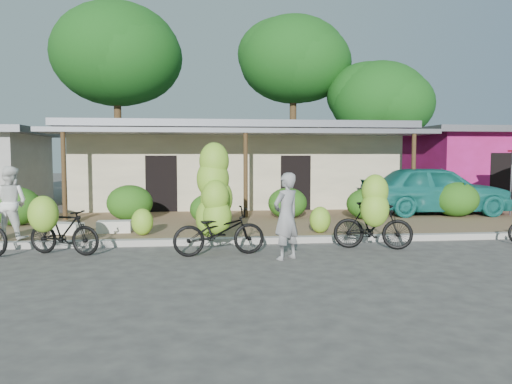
# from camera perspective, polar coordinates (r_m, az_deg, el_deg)

# --- Properties ---
(ground) EXTENTS (100.00, 100.00, 0.00)m
(ground) POSITION_cam_1_polar(r_m,az_deg,el_deg) (10.09, 2.07, -7.88)
(ground) COLOR #413E3C
(ground) RESTS_ON ground
(sidewalk) EXTENTS (60.00, 6.00, 0.12)m
(sidewalk) POSITION_cam_1_polar(r_m,az_deg,el_deg) (14.97, -0.80, -3.65)
(sidewalk) COLOR #846147
(sidewalk) RESTS_ON ground
(curb) EXTENTS (60.00, 0.25, 0.15)m
(curb) POSITION_cam_1_polar(r_m,az_deg,el_deg) (12.02, 0.64, -5.54)
(curb) COLOR #A8A399
(curb) RESTS_ON ground
(shop_main) EXTENTS (13.00, 8.50, 3.35)m
(shop_main) POSITION_cam_1_polar(r_m,az_deg,el_deg) (20.74, -2.44, 3.16)
(shop_main) COLOR beige
(shop_main) RESTS_ON ground
(shop_pink) EXTENTS (6.00, 6.00, 3.25)m
(shop_pink) POSITION_cam_1_polar(r_m,az_deg,el_deg) (23.95, 23.51, 2.84)
(shop_pink) COLOR #B61C79
(shop_pink) RESTS_ON ground
(tree_far_center) EXTENTS (6.36, 6.34, 9.62)m
(tree_far_center) POSITION_cam_1_polar(r_m,az_deg,el_deg) (26.69, -16.04, 15.04)
(tree_far_center) COLOR #4F3B1F
(tree_far_center) RESTS_ON ground
(tree_center_right) EXTENTS (5.76, 5.69, 9.38)m
(tree_center_right) POSITION_cam_1_polar(r_m,az_deg,el_deg) (27.27, 3.84, 15.01)
(tree_center_right) COLOR #4F3B1F
(tree_center_right) RESTS_ON ground
(tree_near_right) EXTENTS (4.99, 4.86, 6.77)m
(tree_near_right) POSITION_cam_1_polar(r_m,az_deg,el_deg) (26.05, 13.46, 10.32)
(tree_near_right) COLOR #4F3B1F
(tree_near_right) RESTS_ON ground
(hedge_0) EXTENTS (1.41, 1.27, 1.10)m
(hedge_0) POSITION_cam_1_polar(r_m,az_deg,el_deg) (15.69, -25.80, -1.47)
(hedge_0) COLOR #135212
(hedge_0) RESTS_ON sidewalk
(hedge_1) EXTENTS (1.39, 1.25, 1.08)m
(hedge_1) POSITION_cam_1_polar(r_m,az_deg,el_deg) (15.69, -14.23, -1.20)
(hedge_1) COLOR #135212
(hedge_1) RESTS_ON sidewalk
(hedge_2) EXTENTS (1.13, 1.02, 0.88)m
(hedge_2) POSITION_cam_1_polar(r_m,az_deg,el_deg) (14.45, -5.34, -1.95)
(hedge_2) COLOR #135212
(hedge_2) RESTS_ON sidewalk
(hedge_3) EXTENTS (1.24, 1.11, 0.96)m
(hedge_3) POSITION_cam_1_polar(r_m,az_deg,el_deg) (15.77, 3.62, -1.27)
(hedge_3) COLOR #135212
(hedge_3) RESTS_ON sidewalk
(hedge_4) EXTENTS (1.23, 1.10, 0.96)m
(hedge_4) POSITION_cam_1_polar(r_m,az_deg,el_deg) (15.89, 12.47, -1.34)
(hedge_4) COLOR #135212
(hedge_4) RESTS_ON sidewalk
(hedge_5) EXTENTS (1.45, 1.30, 1.13)m
(hedge_5) POSITION_cam_1_polar(r_m,az_deg,el_deg) (17.45, 21.92, -0.76)
(hedge_5) COLOR #135212
(hedge_5) RESTS_ON sidewalk
(bike_left) EXTENTS (1.72, 1.37, 1.31)m
(bike_left) POSITION_cam_1_polar(r_m,az_deg,el_deg) (11.24, -21.53, -3.83)
(bike_left) COLOR black
(bike_left) RESTS_ON ground
(bike_center) EXTENTS (2.03, 1.33, 2.40)m
(bike_center) POSITION_cam_1_polar(r_m,az_deg,el_deg) (10.80, -4.55, -2.02)
(bike_center) COLOR black
(bike_center) RESTS_ON ground
(bike_right) EXTENTS (1.83, 1.38, 1.71)m
(bike_right) POSITION_cam_1_polar(r_m,az_deg,el_deg) (11.34, 13.29, -2.90)
(bike_right) COLOR black
(bike_right) RESTS_ON ground
(loose_banana_a) EXTENTS (0.54, 0.46, 0.67)m
(loose_banana_a) POSITION_cam_1_polar(r_m,az_deg,el_deg) (12.74, -12.87, -3.35)
(loose_banana_a) COLOR #8DC130
(loose_banana_a) RESTS_ON sidewalk
(loose_banana_b) EXTENTS (0.52, 0.45, 0.66)m
(loose_banana_b) POSITION_cam_1_polar(r_m,az_deg,el_deg) (12.88, -5.72, -3.22)
(loose_banana_b) COLOR #8DC130
(loose_banana_b) RESTS_ON sidewalk
(loose_banana_c) EXTENTS (0.54, 0.46, 0.68)m
(loose_banana_c) POSITION_cam_1_polar(r_m,az_deg,el_deg) (12.93, 7.33, -3.16)
(loose_banana_c) COLOR #8DC130
(loose_banana_c) RESTS_ON sidewalk
(sack_near) EXTENTS (0.86, 0.43, 0.30)m
(sack_near) POSITION_cam_1_polar(r_m,az_deg,el_deg) (13.42, -15.90, -3.82)
(sack_near) COLOR silver
(sack_near) RESTS_ON sidewalk
(sack_far) EXTENTS (0.84, 0.63, 0.28)m
(sack_far) POSITION_cam_1_polar(r_m,az_deg,el_deg) (13.53, -20.74, -3.92)
(sack_far) COLOR silver
(sack_far) RESTS_ON sidewalk
(vendor) EXTENTS (0.77, 0.72, 1.77)m
(vendor) POSITION_cam_1_polar(r_m,az_deg,el_deg) (10.13, 3.47, -2.76)
(vendor) COLOR gray
(vendor) RESTS_ON ground
(bystander) EXTENTS (0.97, 0.83, 1.73)m
(bystander) POSITION_cam_1_polar(r_m,az_deg,el_deg) (13.18, -26.31, -1.11)
(bystander) COLOR white
(bystander) RESTS_ON sidewalk
(teal_van) EXTENTS (4.97, 2.20, 1.66)m
(teal_van) POSITION_cam_1_polar(r_m,az_deg,el_deg) (17.83, 19.73, 0.25)
(teal_van) COLOR #19706A
(teal_van) RESTS_ON sidewalk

